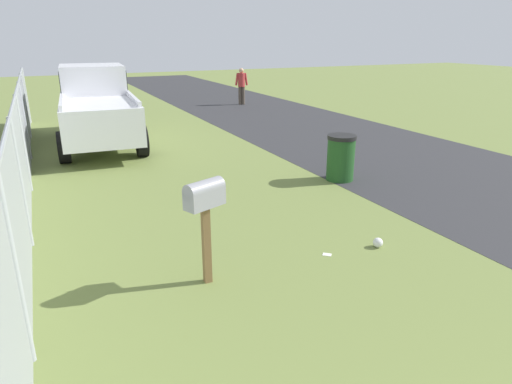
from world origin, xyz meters
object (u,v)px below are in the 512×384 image
mailbox (205,202)px  trash_bin (341,158)px  pickup_truck (96,103)px  pedestrian (242,84)px

mailbox → trash_bin: size_ratio=1.37×
mailbox → trash_bin: (2.73, -3.89, -0.56)m
mailbox → pickup_truck: 8.59m
pedestrian → pickup_truck: bearing=145.0°
pickup_truck → trash_bin: (-5.85, -4.05, -0.63)m
pickup_truck → pedestrian: pickup_truck is taller
pickup_truck → mailbox: bearing=-175.0°
pickup_truck → trash_bin: size_ratio=6.05×
trash_bin → pedestrian: 11.25m
mailbox → pickup_truck: size_ratio=0.23×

